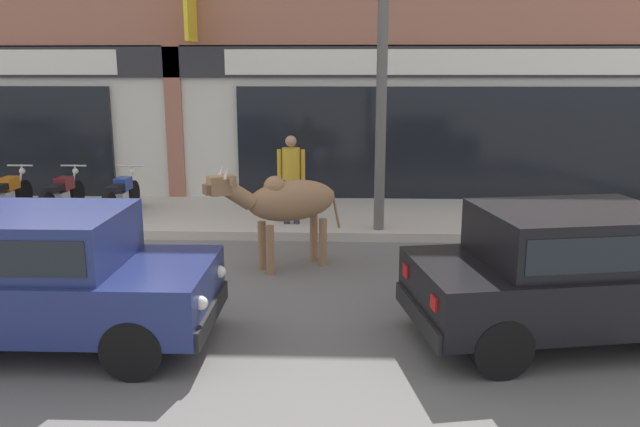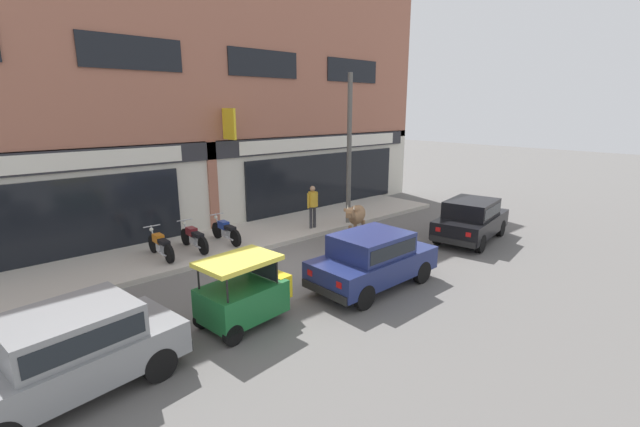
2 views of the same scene
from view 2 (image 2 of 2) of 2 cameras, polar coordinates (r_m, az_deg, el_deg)
ground_plane at (r=12.47m, az=-1.82°, el=-7.54°), size 90.00×90.00×0.00m
sidewalk at (r=15.35m, az=-10.97°, el=-3.33°), size 19.00×3.12×0.16m
shop_building at (r=16.28m, az=-15.25°, el=14.92°), size 23.00×1.40×10.33m
cow at (r=14.53m, az=4.89°, el=-0.30°), size 1.91×1.35×1.61m
car_0 at (r=15.87m, az=19.51°, el=-0.56°), size 3.79×2.20×1.46m
car_1 at (r=8.20m, az=-30.54°, el=-15.34°), size 3.75×2.03×1.46m
car_2 at (r=11.16m, az=7.03°, el=-5.80°), size 3.63×1.63×1.46m
auto_rickshaw at (r=9.46m, az=-9.99°, el=-10.66°), size 2.05×1.33×1.52m
motorcycle_0 at (r=13.74m, az=-20.50°, el=-4.00°), size 0.52×1.81×0.88m
motorcycle_1 at (r=14.16m, az=-16.47°, el=-3.15°), size 0.52×1.81×0.88m
motorcycle_2 at (r=14.68m, az=-12.45°, el=-2.30°), size 0.52×1.81×0.88m
pedestrian at (r=15.92m, az=-0.99°, el=1.51°), size 0.50×0.32×1.60m
utility_pole at (r=16.45m, az=3.91°, el=8.39°), size 0.18×0.18×5.66m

